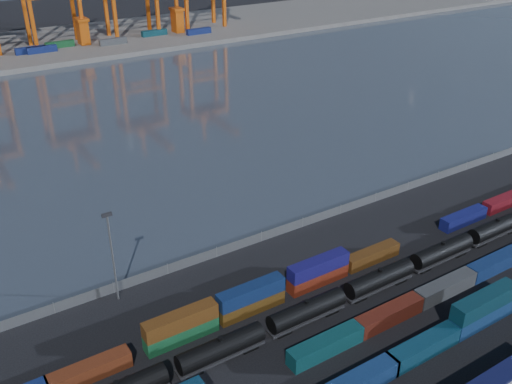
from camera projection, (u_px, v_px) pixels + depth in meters
ground at (358, 321)px, 90.58m from camera, size 700.00×700.00×0.00m
harbor_water at (120, 123)px, 168.84m from camera, size 700.00×700.00×0.00m
far_quay at (32, 48)px, 246.64m from camera, size 700.00×70.00×2.00m
container_row_south at (358, 381)px, 77.13m from camera, size 140.84×2.64×5.63m
container_row_mid at (293, 359)px, 80.73m from camera, size 142.42×2.58×5.50m
container_row_north at (292, 285)px, 95.84m from camera, size 140.92×2.39×5.10m
tanker_string at (379, 279)px, 96.88m from camera, size 138.01×3.01×4.31m
waterfront_fence at (262, 237)px, 110.98m from camera, size 160.12×0.12×2.20m
yard_light_mast at (112, 253)px, 91.31m from camera, size 1.60×0.40×16.60m
quay_containers at (12, 53)px, 229.48m from camera, size 172.58×10.99×2.60m
straddle_carriers at (29, 37)px, 234.82m from camera, size 140.00×7.00×11.10m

